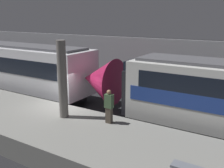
# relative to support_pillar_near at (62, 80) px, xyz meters

# --- Properties ---
(ground_plane) EXTENTS (120.00, 120.00, 0.00)m
(ground_plane) POSITION_rel_support_pillar_near_xyz_m (-1.23, 1.45, -2.84)
(ground_plane) COLOR black
(platform) EXTENTS (40.00, 4.33, 1.00)m
(platform) POSITION_rel_support_pillar_near_xyz_m (-1.23, -0.72, -2.34)
(platform) COLOR slate
(platform) RESTS_ON ground
(station_rear_barrier) EXTENTS (50.00, 0.15, 4.23)m
(station_rear_barrier) POSITION_rel_support_pillar_near_xyz_m (-1.23, 8.24, -0.72)
(station_rear_barrier) COLOR #939399
(station_rear_barrier) RESTS_ON ground
(support_pillar_near) EXTENTS (0.42, 0.42, 3.67)m
(support_pillar_near) POSITION_rel_support_pillar_near_xyz_m (0.00, 0.00, 0.00)
(support_pillar_near) COLOR slate
(support_pillar_near) RESTS_ON platform
(person_waiting) EXTENTS (0.38, 0.24, 1.56)m
(person_waiting) POSITION_rel_support_pillar_near_xyz_m (2.24, 0.52, -1.02)
(person_waiting) COLOR #473D33
(person_waiting) RESTS_ON platform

